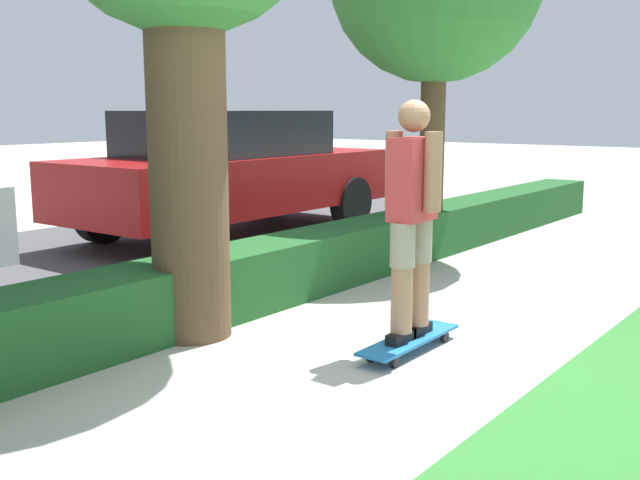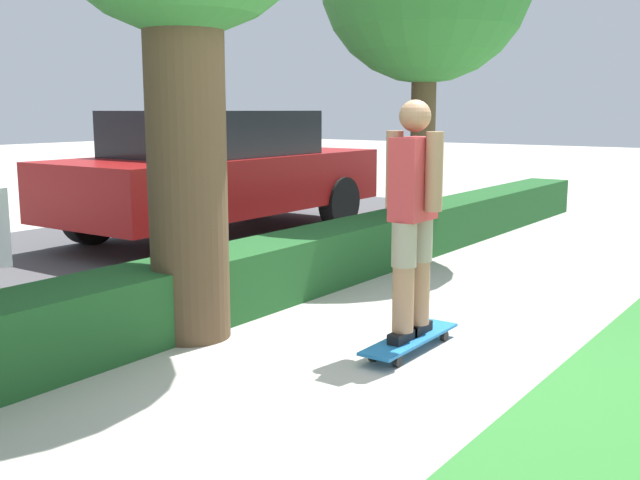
# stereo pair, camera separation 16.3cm
# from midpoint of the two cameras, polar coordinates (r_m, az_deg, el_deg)

# --- Properties ---
(ground_plane) EXTENTS (60.00, 60.00, 0.00)m
(ground_plane) POSITION_cam_midpoint_polar(r_m,az_deg,el_deg) (5.03, 4.05, -8.98)
(ground_plane) COLOR #ADA89E
(street_asphalt) EXTENTS (15.83, 5.00, 0.01)m
(street_asphalt) POSITION_cam_midpoint_polar(r_m,az_deg,el_deg) (7.99, -22.60, -2.59)
(street_asphalt) COLOR #474749
(street_asphalt) RESTS_ON ground_plane
(hedge_row) EXTENTS (15.83, 0.60, 0.52)m
(hedge_row) POSITION_cam_midpoint_polar(r_m,az_deg,el_deg) (5.92, -9.26, -3.60)
(hedge_row) COLOR #1E5123
(hedge_row) RESTS_ON ground_plane
(skateboard) EXTENTS (0.99, 0.24, 0.10)m
(skateboard) POSITION_cam_midpoint_polar(r_m,az_deg,el_deg) (5.18, 5.99, -7.56)
(skateboard) COLOR #1E6BAD
(skateboard) RESTS_ON ground_plane
(skater_person) EXTENTS (0.48, 0.41, 1.60)m
(skater_person) POSITION_cam_midpoint_polar(r_m,az_deg,el_deg) (4.99, 6.17, 1.99)
(skater_person) COLOR black
(skater_person) RESTS_ON skateboard
(parked_car_middle) EXTENTS (4.67, 1.96, 1.61)m
(parked_car_middle) POSITION_cam_midpoint_polar(r_m,az_deg,el_deg) (9.80, -8.09, 5.24)
(parked_car_middle) COLOR maroon
(parked_car_middle) RESTS_ON ground_plane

